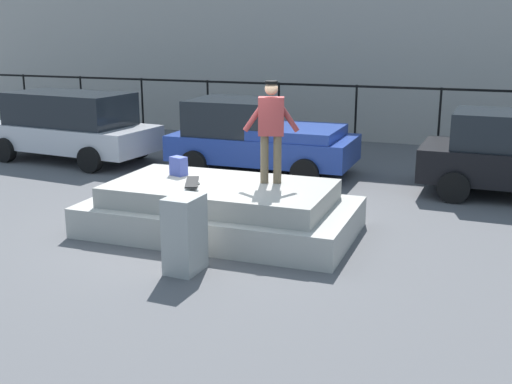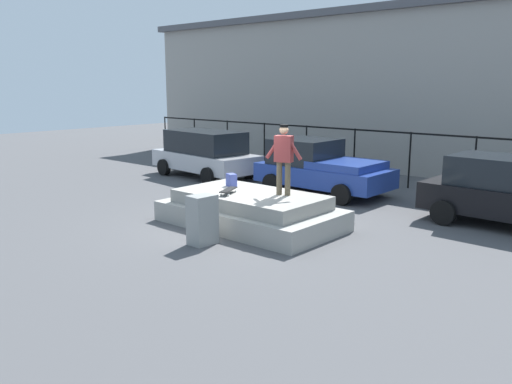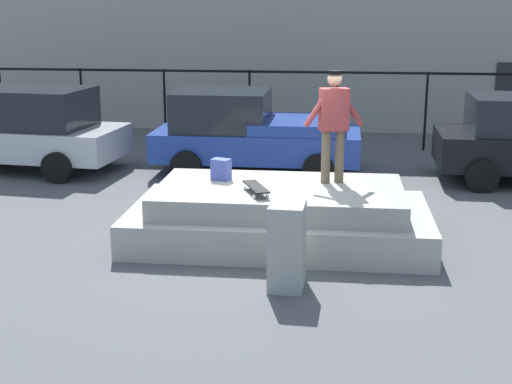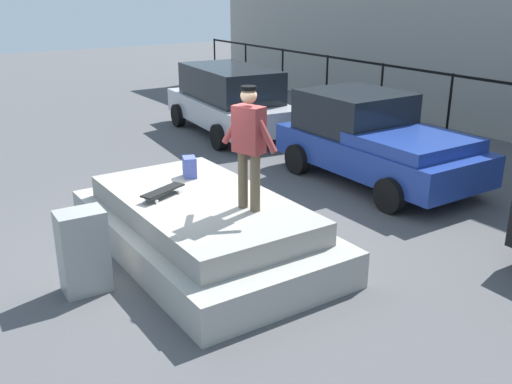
% 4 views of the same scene
% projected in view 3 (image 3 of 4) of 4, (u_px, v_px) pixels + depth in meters
% --- Properties ---
extents(ground_plane, '(60.00, 60.00, 0.00)m').
position_uv_depth(ground_plane, '(261.00, 242.00, 10.96)').
color(ground_plane, '#4C4C4F').
extents(concrete_ledge, '(4.57, 2.52, 0.85)m').
position_uv_depth(concrete_ledge, '(279.00, 216.00, 10.97)').
color(concrete_ledge, '#9E9B93').
rests_on(concrete_ledge, ground_plane).
extents(skateboarder, '(0.93, 0.37, 1.73)m').
position_uv_depth(skateboarder, '(334.00, 119.00, 10.84)').
color(skateboarder, brown).
rests_on(skateboarder, concrete_ledge).
extents(skateboard, '(0.48, 0.79, 0.12)m').
position_uv_depth(skateboard, '(256.00, 187.00, 10.41)').
color(skateboard, black).
rests_on(skateboard, concrete_ledge).
extents(backpack, '(0.33, 0.28, 0.34)m').
position_uv_depth(backpack, '(221.00, 169.00, 11.21)').
color(backpack, '#3F4C99').
rests_on(backpack, concrete_ledge).
extents(car_silver_hatchback_near, '(4.74, 2.53, 1.79)m').
position_uv_depth(car_silver_hatchback_near, '(17.00, 127.00, 15.53)').
color(car_silver_hatchback_near, '#B7B7BC').
rests_on(car_silver_hatchback_near, ground_plane).
extents(car_blue_pickup_mid, '(4.38, 2.28, 1.76)m').
position_uv_depth(car_blue_pickup_mid, '(250.00, 132.00, 15.31)').
color(car_blue_pickup_mid, navy).
rests_on(car_blue_pickup_mid, ground_plane).
extents(utility_box, '(0.47, 0.62, 1.12)m').
position_uv_depth(utility_box, '(287.00, 246.00, 9.09)').
color(utility_box, gray).
rests_on(utility_box, ground_plane).
extents(fence_row, '(24.06, 0.06, 1.94)m').
position_uv_depth(fence_row, '(293.00, 94.00, 17.74)').
color(fence_row, black).
rests_on(fence_row, ground_plane).
extents(warehouse_building, '(30.00, 9.28, 6.63)m').
position_uv_depth(warehouse_building, '(306.00, 10.00, 23.75)').
color(warehouse_building, gray).
rests_on(warehouse_building, ground_plane).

